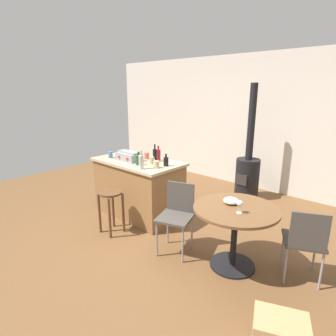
# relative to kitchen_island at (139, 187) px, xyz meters

# --- Properties ---
(ground_plane) EXTENTS (8.80, 8.80, 0.00)m
(ground_plane) POSITION_rel_kitchen_island_xyz_m (0.80, -0.35, -0.46)
(ground_plane) COLOR brown
(back_wall) EXTENTS (8.00, 0.10, 2.70)m
(back_wall) POSITION_rel_kitchen_island_xyz_m (0.80, 2.56, 0.89)
(back_wall) COLOR beige
(back_wall) RESTS_ON ground_plane
(kitchen_island) EXTENTS (1.45, 0.82, 0.91)m
(kitchen_island) POSITION_rel_kitchen_island_xyz_m (0.00, 0.00, 0.00)
(kitchen_island) COLOR olive
(kitchen_island) RESTS_ON ground_plane
(wooden_stool) EXTENTS (0.32, 0.32, 0.62)m
(wooden_stool) POSITION_rel_kitchen_island_xyz_m (0.18, -0.70, -0.01)
(wooden_stool) COLOR brown
(wooden_stool) RESTS_ON ground_plane
(dining_table) EXTENTS (0.95, 0.95, 0.74)m
(dining_table) POSITION_rel_kitchen_island_xyz_m (1.90, -0.25, 0.11)
(dining_table) COLOR black
(dining_table) RESTS_ON ground_plane
(folding_chair_near) EXTENTS (0.53, 0.53, 0.85)m
(folding_chair_near) POSITION_rel_kitchen_island_xyz_m (2.58, -0.00, 0.04)
(folding_chair_near) COLOR #47423D
(folding_chair_near) RESTS_ON ground_plane
(folding_chair_far) EXTENTS (0.51, 0.51, 0.88)m
(folding_chair_far) POSITION_rel_kitchen_island_xyz_m (1.18, -0.42, 0.07)
(folding_chair_far) COLOR #47423D
(folding_chair_far) RESTS_ON ground_plane
(wood_stove) EXTENTS (0.44, 0.45, 2.12)m
(wood_stove) POSITION_rel_kitchen_island_xyz_m (0.99, 1.86, 0.07)
(wood_stove) COLOR black
(wood_stove) RESTS_ON ground_plane
(toolbox) EXTENTS (0.40, 0.25, 0.15)m
(toolbox) POSITION_rel_kitchen_island_xyz_m (-0.11, -0.09, 0.52)
(toolbox) COLOR gray
(toolbox) RESTS_ON kitchen_island
(bottle_0) EXTENTS (0.07, 0.07, 0.18)m
(bottle_0) POSITION_rel_kitchen_island_xyz_m (0.56, 0.05, 0.53)
(bottle_0) COLOR black
(bottle_0) RESTS_ON kitchen_island
(bottle_1) EXTENTS (0.07, 0.07, 0.24)m
(bottle_1) POSITION_rel_kitchen_island_xyz_m (0.23, 0.23, 0.55)
(bottle_1) COLOR maroon
(bottle_1) RESTS_ON kitchen_island
(bottle_2) EXTENTS (0.07, 0.07, 0.28)m
(bottle_2) POSITION_rel_kitchen_island_xyz_m (0.41, -0.30, 0.56)
(bottle_2) COLOR #B7B2AD
(bottle_2) RESTS_ON kitchen_island
(bottle_3) EXTENTS (0.06, 0.06, 0.28)m
(bottle_3) POSITION_rel_kitchen_island_xyz_m (0.26, 0.12, 0.56)
(bottle_3) COLOR black
(bottle_3) RESTS_ON kitchen_island
(bottle_4) EXTENTS (0.08, 0.08, 0.20)m
(bottle_4) POSITION_rel_kitchen_island_xyz_m (0.21, -0.17, 0.53)
(bottle_4) COLOR #194C23
(bottle_4) RESTS_ON kitchen_island
(cup_0) EXTENTS (0.12, 0.08, 0.10)m
(cup_0) POSITION_rel_kitchen_island_xyz_m (0.53, -0.12, 0.51)
(cup_0) COLOR tan
(cup_0) RESTS_ON kitchen_island
(cup_1) EXTENTS (0.12, 0.08, 0.10)m
(cup_1) POSITION_rel_kitchen_island_xyz_m (0.03, 0.17, 0.51)
(cup_1) COLOR #DB6651
(cup_1) RESTS_ON kitchen_island
(cup_2) EXTENTS (0.11, 0.07, 0.10)m
(cup_2) POSITION_rel_kitchen_island_xyz_m (-0.47, -0.18, 0.51)
(cup_2) COLOR #4C7099
(cup_2) RESTS_ON kitchen_island
(cup_3) EXTENTS (0.12, 0.08, 0.11)m
(cup_3) POSITION_rel_kitchen_island_xyz_m (0.32, -0.00, 0.51)
(cup_3) COLOR tan
(cup_3) RESTS_ON kitchen_island
(cup_4) EXTENTS (0.11, 0.08, 0.09)m
(cup_4) POSITION_rel_kitchen_island_xyz_m (-0.42, 0.01, 0.50)
(cup_4) COLOR #4C7099
(cup_4) RESTS_ON kitchen_island
(wine_glass) EXTENTS (0.07, 0.07, 0.14)m
(wine_glass) POSITION_rel_kitchen_island_xyz_m (1.99, -0.36, 0.39)
(wine_glass) COLOR silver
(wine_glass) RESTS_ON dining_table
(serving_bowl) EXTENTS (0.18, 0.18, 0.07)m
(serving_bowl) POSITION_rel_kitchen_island_xyz_m (1.79, -0.19, 0.32)
(serving_bowl) COLOR white
(serving_bowl) RESTS_ON dining_table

